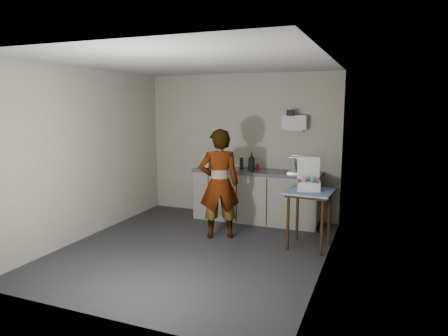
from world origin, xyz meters
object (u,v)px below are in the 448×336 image
at_px(soda_can, 258,167).
at_px(paper_towel, 206,162).
at_px(bakery_box, 308,183).
at_px(standing_man, 219,184).
at_px(kitchen_counter, 256,197).
at_px(dark_bottle, 241,164).
at_px(dish_rack, 301,169).
at_px(side_table, 310,198).
at_px(soap_bottle, 252,162).

relative_size(soda_can, paper_towel, 0.45).
bearing_deg(bakery_box, standing_man, 172.76).
height_order(standing_man, soda_can, standing_man).
xyz_separation_m(kitchen_counter, paper_towel, (-0.92, -0.11, 0.60)).
relative_size(standing_man, dark_bottle, 8.06).
xyz_separation_m(kitchen_counter, dark_bottle, (-0.28, 0.00, 0.59)).
bearing_deg(dish_rack, standing_man, -133.28).
xyz_separation_m(kitchen_counter, dish_rack, (0.76, 0.04, 0.55)).
bearing_deg(kitchen_counter, dark_bottle, 179.37).
xyz_separation_m(dark_bottle, bakery_box, (1.35, -0.95, -0.07)).
bearing_deg(side_table, dish_rack, 112.50).
distance_m(side_table, paper_towel, 2.23).
height_order(kitchen_counter, standing_man, standing_man).
bearing_deg(kitchen_counter, side_table, -42.21).
distance_m(side_table, standing_man, 1.38).
height_order(kitchen_counter, dish_rack, dish_rack).
height_order(standing_man, dish_rack, standing_man).
distance_m(soap_bottle, bakery_box, 1.42).
bearing_deg(kitchen_counter, soda_can, 60.98).
bearing_deg(bakery_box, side_table, -67.01).
xyz_separation_m(soda_can, dark_bottle, (-0.30, -0.02, 0.05)).
xyz_separation_m(side_table, dark_bottle, (-1.38, 1.00, 0.28)).
relative_size(soda_can, dish_rack, 0.29).
bearing_deg(paper_towel, standing_man, -55.71).
xyz_separation_m(dish_rack, bakery_box, (0.30, -0.98, -0.03)).
relative_size(soap_bottle, dark_bottle, 1.53).
bearing_deg(soap_bottle, kitchen_counter, 55.18).
bearing_deg(soda_can, paper_towel, -171.76).
bearing_deg(dish_rack, soda_can, -179.26).
relative_size(kitchen_counter, side_table, 2.66).
relative_size(soda_can, dark_bottle, 0.55).
xyz_separation_m(kitchen_counter, bakery_box, (1.07, -0.95, 0.52)).
bearing_deg(dark_bottle, paper_towel, -169.95).
bearing_deg(standing_man, kitchen_counter, -131.08).
relative_size(kitchen_counter, standing_man, 1.32).
relative_size(soap_bottle, bakery_box, 0.71).
bearing_deg(kitchen_counter, dish_rack, 2.65).
distance_m(kitchen_counter, paper_towel, 1.11).
bearing_deg(paper_towel, dark_bottle, 10.05).
xyz_separation_m(standing_man, paper_towel, (-0.65, 0.95, 0.18)).
distance_m(side_table, dish_rack, 1.11).
bearing_deg(paper_towel, side_table, -23.74).
height_order(standing_man, bakery_box, standing_man).
bearing_deg(standing_man, soap_bottle, -128.79).
relative_size(side_table, dish_rack, 2.10).
distance_m(kitchen_counter, soda_can, 0.54).
bearing_deg(dark_bottle, kitchen_counter, -0.63).
relative_size(kitchen_counter, soap_bottle, 6.97).
relative_size(paper_towel, bakery_box, 0.56).
height_order(soda_can, dish_rack, dish_rack).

